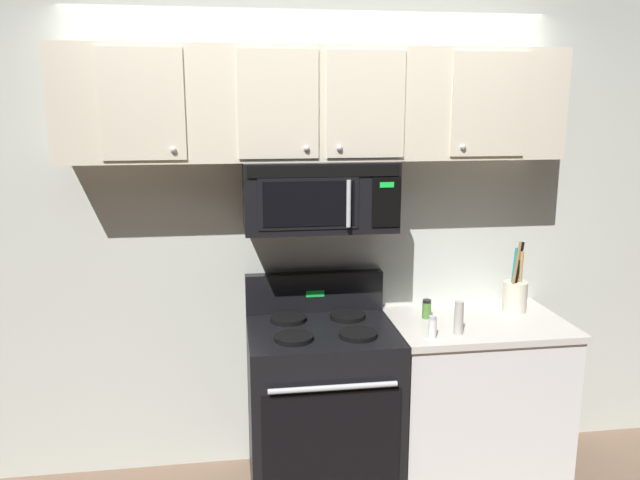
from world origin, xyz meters
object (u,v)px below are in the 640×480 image
(utensil_crock_cream, at_px, (515,293))
(over_range_microwave, at_px, (319,195))
(pepper_mill, at_px, (459,318))
(spice_jar, at_px, (427,309))
(salt_shaker, at_px, (432,327))
(stove_range, at_px, (322,406))

(utensil_crock_cream, bearing_deg, over_range_microwave, -179.87)
(over_range_microwave, xyz_separation_m, pepper_mill, (0.66, -0.30, -0.59))
(spice_jar, bearing_deg, utensil_crock_cream, 4.85)
(over_range_microwave, height_order, utensil_crock_cream, over_range_microwave)
(pepper_mill, bearing_deg, salt_shaker, -168.68)
(spice_jar, bearing_deg, salt_shaker, -102.28)
(stove_range, height_order, spice_jar, stove_range)
(salt_shaker, height_order, pepper_mill, pepper_mill)
(stove_range, distance_m, spice_jar, 0.76)
(salt_shaker, bearing_deg, pepper_mill, 11.32)
(utensil_crock_cream, distance_m, spice_jar, 0.53)
(pepper_mill, xyz_separation_m, spice_jar, (-0.08, 0.26, -0.03))
(stove_range, bearing_deg, over_range_microwave, 90.14)
(stove_range, relative_size, utensil_crock_cream, 2.81)
(salt_shaker, relative_size, pepper_mill, 0.65)
(spice_jar, bearing_deg, stove_range, -172.67)
(utensil_crock_cream, distance_m, salt_shaker, 0.67)
(stove_range, height_order, salt_shaker, stove_range)
(over_range_microwave, height_order, spice_jar, over_range_microwave)
(salt_shaker, bearing_deg, stove_range, 157.92)
(utensil_crock_cream, height_order, pepper_mill, utensil_crock_cream)
(stove_range, xyz_separation_m, over_range_microwave, (-0.00, 0.12, 1.11))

